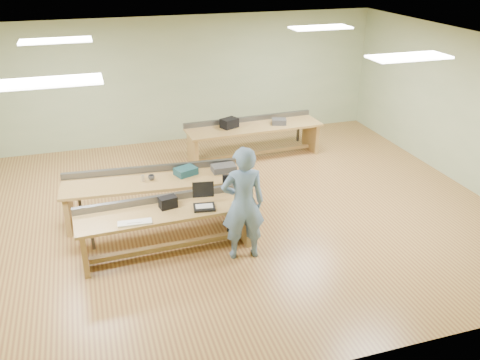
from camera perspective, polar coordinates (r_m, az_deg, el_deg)
The scene contains 22 objects.
floor at distance 9.38m, azimuth -2.08°, elevation -3.57°, with size 10.00×10.00×0.00m, color #A47E3E.
ceiling at distance 8.37m, azimuth -2.41°, elevation 14.78°, with size 10.00×10.00×0.00m, color silver.
wall_back at distance 12.51m, azimuth -7.15°, elevation 11.03°, with size 10.00×0.04×3.00m, color #A3B287.
wall_front at distance 5.39m, azimuth 9.16°, elevation -8.99°, with size 10.00×0.04×3.00m, color #A3B287.
wall_right at distance 11.09m, azimuth 23.78°, elevation 7.28°, with size 0.04×8.00×3.00m, color #A3B287.
fluor_panels at distance 8.37m, azimuth -2.40°, elevation 14.57°, with size 6.20×3.50×0.03m.
workbench_front at distance 8.05m, azimuth -8.36°, elevation -4.54°, with size 2.76×0.83×0.86m.
workbench_mid at distance 9.08m, azimuth -9.73°, elevation -0.97°, with size 3.16×1.07×0.86m.
workbench_back at distance 11.60m, azimuth 1.51°, elevation 5.25°, with size 3.11×0.95×0.86m.
person at distance 7.67m, azimuth 0.35°, elevation -2.68°, with size 0.67×0.44×1.84m, color slate.
laptop_base at distance 7.91m, azimuth -4.03°, elevation -3.08°, with size 0.33×0.27×0.04m, color black.
laptop_screen at distance 7.92m, azimuth -4.16°, elevation -1.07°, with size 0.33×0.02×0.26m, color black.
keyboard at distance 7.64m, azimuth -11.73°, elevation -4.72°, with size 0.50×0.17×0.03m, color beige.
trackball_mouse at distance 7.99m, azimuth -0.48°, elevation -2.60°, with size 0.12×0.14×0.06m, color white.
camera_bag at distance 7.96m, azimuth -8.09°, elevation -2.49°, with size 0.27×0.17×0.18m, color black.
task_chair at distance 8.79m, azimuth -0.47°, elevation -3.19°, with size 0.55×0.55×0.91m.
parts_bin_teal at distance 9.07m, azimuth -6.11°, elevation 0.99°, with size 0.36×0.27×0.13m, color #13383F.
parts_bin_grey at distance 9.16m, azimuth -1.85°, elevation 1.34°, with size 0.42×0.27×0.12m, color #353537.
mug at distance 8.95m, azimuth -9.93°, elevation 0.27°, with size 0.11×0.11×0.09m, color #353537.
drinks_can at distance 8.93m, azimuth -10.86°, elevation 0.20°, with size 0.06×0.06×0.11m, color #BCBDC1.
storage_box_back at distance 11.37m, azimuth -1.21°, elevation 6.41°, with size 0.36×0.26×0.21m, color black.
tray_back at distance 11.63m, azimuth 4.41°, elevation 6.55°, with size 0.32×0.23×0.13m, color #353537.
Camera 1 is at (-2.12, -7.96, 4.49)m, focal length 38.00 mm.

